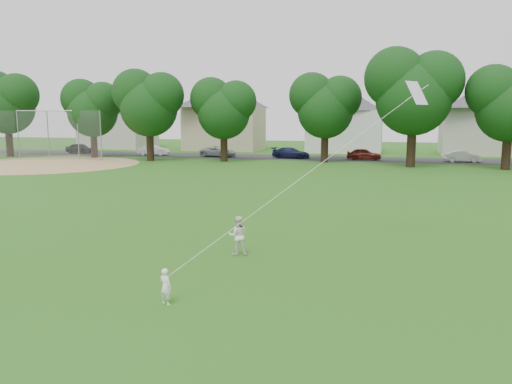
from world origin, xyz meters
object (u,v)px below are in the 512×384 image
(toddler, at_px, (166,286))
(baseball_backstop, at_px, (46,135))
(kite, at_px, (312,170))
(older_boy, at_px, (238,236))

(toddler, bearing_deg, baseball_backstop, -31.32)
(toddler, bearing_deg, kite, -110.76)
(older_boy, height_order, baseball_backstop, baseball_backstop)
(toddler, xyz_separation_m, kite, (2.93, 3.71, 2.52))
(older_boy, relative_size, kite, 0.12)
(baseball_backstop, bearing_deg, older_boy, -44.29)
(kite, bearing_deg, baseball_backstop, 137.15)
(kite, relative_size, baseball_backstop, 0.96)
(older_boy, relative_size, baseball_backstop, 0.12)
(older_boy, bearing_deg, toddler, 64.43)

